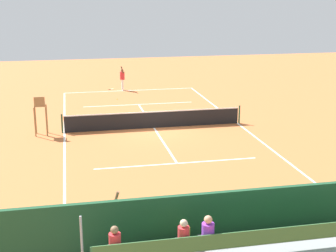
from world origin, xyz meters
TOP-DOWN VIEW (x-y plane):
  - ground_plane at (0.00, 0.00)m, footprint 60.00×60.00m
  - court_line_markings at (0.00, -0.04)m, footprint 10.10×22.20m
  - tennis_net at (0.00, 0.00)m, footprint 10.30×0.10m
  - backdrop_wall at (0.00, 14.00)m, footprint 18.00×0.16m
  - bleacher_stand at (0.10, 15.37)m, footprint 9.06×2.40m
  - umpire_chair at (6.20, 0.15)m, footprint 0.67×0.67m
  - courtside_bench at (-2.95, 13.27)m, footprint 1.80×0.40m
  - equipment_bag at (-1.51, 13.40)m, footprint 0.90×0.36m
  - tennis_player at (0.52, -11.23)m, footprint 0.38×0.54m
  - tennis_racket at (1.31, -11.79)m, footprint 0.55×0.47m
  - tennis_ball_near at (1.29, -7.94)m, footprint 0.07×0.07m
  - line_judge at (3.50, 13.40)m, footprint 0.44×0.56m

SIDE VIEW (x-z plane):
  - ground_plane at x=0.00m, z-range 0.00..0.00m
  - court_line_markings at x=0.00m, z-range 0.00..0.01m
  - tennis_racket at x=1.31m, z-range 0.00..0.03m
  - tennis_ball_near at x=1.29m, z-range 0.00..0.07m
  - equipment_bag at x=-1.51m, z-range 0.00..0.36m
  - tennis_net at x=0.00m, z-range -0.03..1.04m
  - courtside_bench at x=-2.95m, z-range 0.09..1.02m
  - bleacher_stand at x=0.10m, z-range -0.31..2.17m
  - backdrop_wall at x=0.00m, z-range 0.00..2.00m
  - tennis_player at x=0.52m, z-range 0.05..1.98m
  - line_judge at x=3.50m, z-range 0.05..1.98m
  - umpire_chair at x=6.20m, z-range 0.24..2.38m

